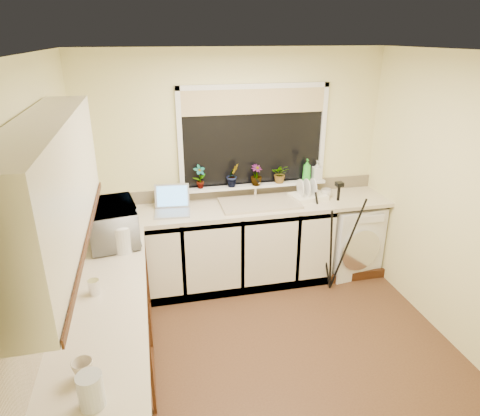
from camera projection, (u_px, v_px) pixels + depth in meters
name	position (u px, v px, depth m)	size (l,w,h in m)	color
floor	(272.00, 352.00, 3.69)	(3.20, 3.20, 0.00)	brown
ceiling	(283.00, 52.00, 2.76)	(3.20, 3.20, 0.00)	white
wall_back	(235.00, 168.00, 4.58)	(3.20, 3.20, 0.00)	#EFE79F
wall_front	(379.00, 361.00, 1.87)	(3.20, 3.20, 0.00)	#EFE79F
wall_left	(52.00, 245.00, 2.89)	(3.00, 3.00, 0.00)	#EFE79F
wall_right	(460.00, 206.00, 3.55)	(3.00, 3.00, 0.00)	#EFE79F
base_cabinet_back	(211.00, 249.00, 4.54)	(2.55, 0.60, 0.86)	silver
base_cabinet_left	(109.00, 361.00, 2.99)	(0.54, 2.40, 0.86)	silver
worktop_back	(241.00, 208.00, 4.44)	(3.20, 0.60, 0.04)	beige
worktop_left	(101.00, 307.00, 2.82)	(0.60, 2.40, 0.04)	beige
upper_cabinet	(51.00, 185.00, 2.30)	(0.28, 1.90, 0.70)	silver
splashback_left	(48.00, 281.00, 2.66)	(0.02, 2.40, 0.45)	beige
splashback_back	(235.00, 190.00, 4.66)	(3.20, 0.02, 0.14)	beige
window_glass	(254.00, 137.00, 4.48)	(1.50, 0.02, 1.00)	black
window_blind	(255.00, 101.00, 4.32)	(1.50, 0.02, 0.25)	tan
windowsill	(254.00, 185.00, 4.63)	(1.60, 0.14, 0.03)	white
sink	(260.00, 203.00, 4.46)	(0.82, 0.46, 0.03)	tan
faucet	(255.00, 188.00, 4.59)	(0.03, 0.03, 0.24)	silver
washing_machine	(348.00, 237.00, 4.86)	(0.58, 0.56, 0.82)	white
laptop	(172.00, 205.00, 4.27)	(0.38, 0.36, 0.25)	#9E9FA6
kettle	(122.00, 239.00, 3.47)	(0.17, 0.17, 0.22)	silver
dish_rack	(308.00, 197.00, 4.60)	(0.36, 0.27, 0.05)	white
tripod	(334.00, 238.00, 4.40)	(0.60, 0.60, 1.21)	black
glass_jug	(91.00, 391.00, 2.02)	(0.12, 0.12, 0.18)	silver
steel_jar	(94.00, 287.00, 2.91)	(0.08, 0.08, 0.11)	silver
microwave	(112.00, 223.00, 3.63)	(0.59, 0.40, 0.33)	silver
plant_a	(200.00, 177.00, 4.44)	(0.13, 0.09, 0.26)	#999999
plant_b	(233.00, 175.00, 4.50)	(0.14, 0.11, 0.25)	#999999
plant_c	(256.00, 175.00, 4.55)	(0.13, 0.13, 0.22)	#999999
plant_d	(280.00, 174.00, 4.62)	(0.19, 0.16, 0.21)	#999999
soap_bottle_green	(307.00, 170.00, 4.69)	(0.09, 0.09, 0.24)	green
soap_bottle_clear	(317.00, 170.00, 4.72)	(0.10, 0.10, 0.22)	#999999
cup_back	(326.00, 193.00, 4.64)	(0.12, 0.12, 0.10)	beige
cup_left	(83.00, 369.00, 2.20)	(0.11, 0.11, 0.10)	beige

